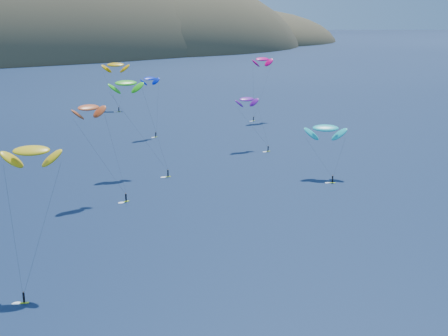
% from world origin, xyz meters
% --- Properties ---
extents(kitesurfer_2, '(9.93, 11.65, 24.14)m').
position_xyz_m(kitesurfer_2, '(-30.10, 61.95, 21.63)').
color(kitesurfer_2, '#BFEB1A').
rests_on(kitesurfer_2, ground).
extents(kitesurfer_3, '(12.20, 13.28, 26.21)m').
position_xyz_m(kitesurfer_3, '(6.00, 119.17, 23.66)').
color(kitesurfer_3, '#BFEB1A').
rests_on(kitesurfer_3, ground).
extents(kitesurfer_4, '(7.85, 6.51, 21.36)m').
position_xyz_m(kitesurfer_4, '(28.60, 159.66, 19.28)').
color(kitesurfer_4, '#BFEB1A').
rests_on(kitesurfer_4, ground).
extents(kitesurfer_5, '(11.37, 12.59, 15.46)m').
position_xyz_m(kitesurfer_5, '(49.72, 90.96, 12.55)').
color(kitesurfer_5, '#BFEB1A').
rests_on(kitesurfer_5, ground).
extents(kitesurfer_6, '(7.69, 9.87, 17.36)m').
position_xyz_m(kitesurfer_6, '(47.82, 128.15, 15.17)').
color(kitesurfer_6, '#BFEB1A').
rests_on(kitesurfer_6, ground).
extents(kitesurfer_8, '(10.48, 5.21, 25.58)m').
position_xyz_m(kitesurfer_8, '(77.73, 167.72, 23.00)').
color(kitesurfer_8, '#BFEB1A').
rests_on(kitesurfer_8, ground).
extents(kitesurfer_9, '(10.84, 10.04, 23.47)m').
position_xyz_m(kitesurfer_9, '(-9.55, 100.64, 21.11)').
color(kitesurfer_9, '#BFEB1A').
rests_on(kitesurfer_9, ground).
extents(kitesurfer_11, '(12.05, 13.56, 21.61)m').
position_xyz_m(kitesurfer_11, '(36.41, 217.88, 18.52)').
color(kitesurfer_11, '#BFEB1A').
rests_on(kitesurfer_11, ground).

